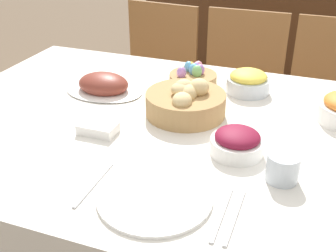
{
  "coord_description": "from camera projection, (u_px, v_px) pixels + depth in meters",
  "views": [
    {
      "loc": [
        0.38,
        -1.12,
        1.4
      ],
      "look_at": [
        0.0,
        -0.08,
        0.8
      ],
      "focal_mm": 45.0,
      "sensor_mm": 36.0,
      "label": 1
    }
  ],
  "objects": [
    {
      "name": "beet_salad_bowl",
      "position": [
        237.0,
        142.0,
        1.18
      ],
      "size": [
        0.15,
        0.15,
        0.08
      ],
      "color": "white",
      "rests_on": "dining_table"
    },
    {
      "name": "ham_platter",
      "position": [
        104.0,
        85.0,
        1.56
      ],
      "size": [
        0.29,
        0.21,
        0.08
      ],
      "color": "white",
      "rests_on": "dining_table"
    },
    {
      "name": "drinking_cup",
      "position": [
        283.0,
        168.0,
        1.06
      ],
      "size": [
        0.08,
        0.08,
        0.07
      ],
      "color": "silver",
      "rests_on": "dining_table"
    },
    {
      "name": "chair_far_left",
      "position": [
        153.0,
        82.0,
        2.38
      ],
      "size": [
        0.46,
        0.46,
        0.9
      ],
      "rotation": [
        0.0,
        0.0,
        -0.1
      ],
      "color": "brown",
      "rests_on": "ground"
    },
    {
      "name": "chair_far_right",
      "position": [
        328.0,
        107.0,
        2.09
      ],
      "size": [
        0.42,
        0.42,
        0.9
      ],
      "rotation": [
        0.0,
        0.0,
        -0.01
      ],
      "color": "brown",
      "rests_on": "ground"
    },
    {
      "name": "dining_table",
      "position": [
        176.0,
        217.0,
        1.52
      ],
      "size": [
        1.68,
        1.13,
        0.76
      ],
      "color": "white",
      "rests_on": "ground"
    },
    {
      "name": "knife",
      "position": [
        222.0,
        214.0,
        0.96
      ],
      "size": [
        0.01,
        0.2,
        0.0
      ],
      "rotation": [
        0.0,
        0.0,
        0.01
      ],
      "color": "silver",
      "rests_on": "dining_table"
    },
    {
      "name": "bread_basket",
      "position": [
        186.0,
        101.0,
        1.38
      ],
      "size": [
        0.26,
        0.26,
        0.12
      ],
      "color": "#AD8451",
      "rests_on": "dining_table"
    },
    {
      "name": "fork",
      "position": [
        94.0,
        184.0,
        1.06
      ],
      "size": [
        0.01,
        0.2,
        0.0
      ],
      "rotation": [
        0.0,
        0.0,
        0.01
      ],
      "color": "silver",
      "rests_on": "dining_table"
    },
    {
      "name": "pineapple_bowl",
      "position": [
        248.0,
        82.0,
        1.55
      ],
      "size": [
        0.16,
        0.16,
        0.09
      ],
      "color": "silver",
      "rests_on": "dining_table"
    },
    {
      "name": "dinner_plate",
      "position": [
        155.0,
        197.0,
        1.01
      ],
      "size": [
        0.28,
        0.28,
        0.01
      ],
      "color": "white",
      "rests_on": "dining_table"
    },
    {
      "name": "egg_basket",
      "position": [
        193.0,
        76.0,
        1.64
      ],
      "size": [
        0.18,
        0.18,
        0.08
      ],
      "color": "#AD8451",
      "rests_on": "dining_table"
    },
    {
      "name": "chair_far_center",
      "position": [
        238.0,
        94.0,
        2.23
      ],
      "size": [
        0.42,
        0.42,
        0.9
      ],
      "rotation": [
        0.0,
        0.0,
        -0.0
      ],
      "color": "brown",
      "rests_on": "ground"
    },
    {
      "name": "sideboard",
      "position": [
        245.0,
        45.0,
        3.14
      ],
      "size": [
        1.4,
        0.44,
        0.86
      ],
      "color": "#4C2D19",
      "rests_on": "ground"
    },
    {
      "name": "spoon",
      "position": [
        235.0,
        217.0,
        0.95
      ],
      "size": [
        0.01,
        0.2,
        0.0
      ],
      "rotation": [
        0.0,
        0.0,
        -0.01
      ],
      "color": "silver",
      "rests_on": "dining_table"
    },
    {
      "name": "butter_dish",
      "position": [
        98.0,
        128.0,
        1.29
      ],
      "size": [
        0.12,
        0.07,
        0.03
      ],
      "color": "white",
      "rests_on": "dining_table"
    }
  ]
}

